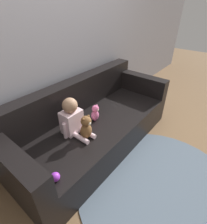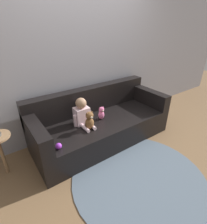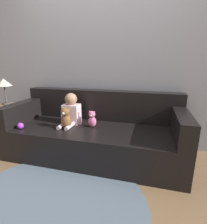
{
  "view_description": "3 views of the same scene",
  "coord_description": "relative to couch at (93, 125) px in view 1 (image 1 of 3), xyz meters",
  "views": [
    {
      "loc": [
        -1.29,
        -1.15,
        1.63
      ],
      "look_at": [
        0.08,
        -0.05,
        0.49
      ],
      "focal_mm": 28.0,
      "sensor_mm": 36.0,
      "label": 1
    },
    {
      "loc": [
        -1.37,
        -1.96,
        1.76
      ],
      "look_at": [
        0.01,
        -0.02,
        0.52
      ],
      "focal_mm": 28.0,
      "sensor_mm": 36.0,
      "label": 2
    },
    {
      "loc": [
        0.67,
        -1.97,
        1.18
      ],
      "look_at": [
        0.14,
        -0.06,
        0.62
      ],
      "focal_mm": 28.0,
      "sensor_mm": 36.0,
      "label": 3
    }
  ],
  "objects": [
    {
      "name": "floor_rug",
      "position": [
        -0.09,
        -0.99,
        -0.29
      ],
      "size": [
        1.68,
        1.68,
        0.01
      ],
      "color": "slate",
      "rests_on": "ground_plane"
    },
    {
      "name": "plush_toy_side",
      "position": [
        -0.02,
        -0.06,
        0.21
      ],
      "size": [
        0.1,
        0.1,
        0.21
      ],
      "color": "#DB6699",
      "rests_on": "couch"
    },
    {
      "name": "toy_ball",
      "position": [
        -0.85,
        -0.36,
        0.15
      ],
      "size": [
        0.08,
        0.08,
        0.08
      ],
      "color": "purple",
      "rests_on": "couch"
    },
    {
      "name": "teddy_bear_brown",
      "position": [
        -0.31,
        -0.19,
        0.24
      ],
      "size": [
        0.13,
        0.12,
        0.27
      ],
      "color": "brown",
      "rests_on": "couch"
    },
    {
      "name": "ground_plane",
      "position": [
        0.0,
        -0.06,
        -0.29
      ],
      "size": [
        12.0,
        12.0,
        0.0
      ],
      "primitive_type": "plane",
      "color": "brown"
    },
    {
      "name": "wall_back",
      "position": [
        0.0,
        0.47,
        1.01
      ],
      "size": [
        8.0,
        0.05,
        2.6
      ],
      "color": "#93939E",
      "rests_on": "ground_plane"
    },
    {
      "name": "couch",
      "position": [
        0.0,
        0.0,
        0.0
      ],
      "size": [
        2.18,
        0.88,
        0.81
      ],
      "color": "black",
      "rests_on": "ground_plane"
    },
    {
      "name": "person_baby",
      "position": [
        -0.33,
        -0.01,
        0.28
      ],
      "size": [
        0.29,
        0.36,
        0.41
      ],
      "color": "silver",
      "rests_on": "couch"
    }
  ]
}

